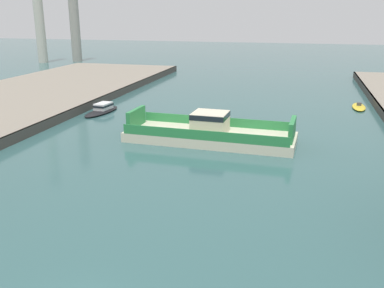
{
  "coord_description": "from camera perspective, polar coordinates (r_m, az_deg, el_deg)",
  "views": [
    {
      "loc": [
        10.25,
        -16.26,
        14.63
      ],
      "look_at": [
        0.0,
        23.26,
        2.0
      ],
      "focal_mm": 40.22,
      "sensor_mm": 36.0,
      "label": 1
    }
  ],
  "objects": [
    {
      "name": "moored_boat_near_right",
      "position": [
        66.46,
        -11.81,
        4.56
      ],
      "size": [
        3.45,
        8.31,
        1.39
      ],
      "color": "black",
      "rests_on": "ground"
    },
    {
      "name": "smokestack_distant_b",
      "position": [
        137.7,
        -15.52,
        17.92
      ],
      "size": [
        3.1,
        3.1,
        33.57
      ],
      "color": "#9E998E",
      "rests_on": "ground"
    },
    {
      "name": "chain_ferry",
      "position": [
        50.2,
        2.4,
        1.51
      ],
      "size": [
        19.95,
        7.49,
        3.51
      ],
      "color": "beige",
      "rests_on": "ground"
    },
    {
      "name": "moored_boat_mid_left",
      "position": [
        73.01,
        21.25,
        4.62
      ],
      "size": [
        2.22,
        6.39,
        0.9
      ],
      "color": "yellow",
      "rests_on": "ground"
    }
  ]
}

